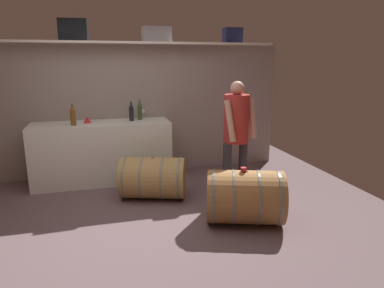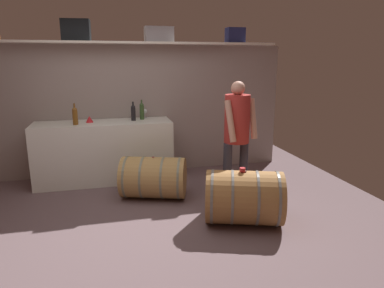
{
  "view_description": "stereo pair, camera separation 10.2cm",
  "coord_description": "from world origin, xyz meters",
  "px_view_note": "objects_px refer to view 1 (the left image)",
  "views": [
    {
      "loc": [
        -0.31,
        -3.52,
        1.8
      ],
      "look_at": [
        0.77,
        0.48,
        0.79
      ],
      "focal_mm": 32.46,
      "sensor_mm": 36.0,
      "label": 1
    },
    {
      "loc": [
        -0.21,
        -3.54,
        1.8
      ],
      "look_at": [
        0.77,
        0.48,
        0.79
      ],
      "focal_mm": 32.46,
      "sensor_mm": 36.0,
      "label": 2
    }
  ],
  "objects_px": {
    "red_funnel": "(87,120)",
    "wine_barrel_far": "(153,178)",
    "wine_bottle_dark": "(131,113)",
    "tasting_cup": "(243,169)",
    "winemaker_pouring": "(236,127)",
    "wine_glass": "(143,112)",
    "toolcase_black": "(73,30)",
    "wine_bottle_green": "(140,111)",
    "wine_barrel_near": "(245,197)",
    "wine_bottle_amber": "(73,116)",
    "toolcase_grey": "(157,34)",
    "toolcase_navy": "(232,35)",
    "work_cabinet": "(103,152)"
  },
  "relations": [
    {
      "from": "toolcase_black",
      "to": "toolcase_grey",
      "type": "bearing_deg",
      "value": 4.02
    },
    {
      "from": "toolcase_navy",
      "to": "wine_barrel_far",
      "type": "bearing_deg",
      "value": -143.73
    },
    {
      "from": "work_cabinet",
      "to": "tasting_cup",
      "type": "height_order",
      "value": "work_cabinet"
    },
    {
      "from": "work_cabinet",
      "to": "tasting_cup",
      "type": "bearing_deg",
      "value": -51.01
    },
    {
      "from": "wine_bottle_dark",
      "to": "wine_barrel_far",
      "type": "relative_size",
      "value": 0.3
    },
    {
      "from": "work_cabinet",
      "to": "red_funnel",
      "type": "relative_size",
      "value": 18.16
    },
    {
      "from": "toolcase_black",
      "to": "wine_barrel_far",
      "type": "distance_m",
      "value": 2.38
    },
    {
      "from": "red_funnel",
      "to": "wine_barrel_near",
      "type": "relative_size",
      "value": 0.11
    },
    {
      "from": "red_funnel",
      "to": "winemaker_pouring",
      "type": "distance_m",
      "value": 2.18
    },
    {
      "from": "toolcase_grey",
      "to": "red_funnel",
      "type": "relative_size",
      "value": 3.88
    },
    {
      "from": "wine_bottle_dark",
      "to": "tasting_cup",
      "type": "xyz_separation_m",
      "value": [
        1.03,
        -1.85,
        -0.4
      ]
    },
    {
      "from": "toolcase_grey",
      "to": "wine_barrel_far",
      "type": "xyz_separation_m",
      "value": [
        -0.27,
        -1.05,
        -1.89
      ]
    },
    {
      "from": "toolcase_black",
      "to": "tasting_cup",
      "type": "height_order",
      "value": "toolcase_black"
    },
    {
      "from": "toolcase_grey",
      "to": "toolcase_navy",
      "type": "relative_size",
      "value": 1.52
    },
    {
      "from": "wine_bottle_green",
      "to": "wine_barrel_far",
      "type": "relative_size",
      "value": 0.31
    },
    {
      "from": "work_cabinet",
      "to": "wine_barrel_near",
      "type": "relative_size",
      "value": 2.02
    },
    {
      "from": "toolcase_navy",
      "to": "work_cabinet",
      "type": "distance_m",
      "value": 2.73
    },
    {
      "from": "wine_bottle_amber",
      "to": "wine_barrel_far",
      "type": "distance_m",
      "value": 1.44
    },
    {
      "from": "work_cabinet",
      "to": "wine_barrel_near",
      "type": "height_order",
      "value": "work_cabinet"
    },
    {
      "from": "toolcase_grey",
      "to": "winemaker_pouring",
      "type": "height_order",
      "value": "toolcase_grey"
    },
    {
      "from": "wine_glass",
      "to": "winemaker_pouring",
      "type": "distance_m",
      "value": 1.67
    },
    {
      "from": "wine_bottle_amber",
      "to": "wine_barrel_far",
      "type": "height_order",
      "value": "wine_bottle_amber"
    },
    {
      "from": "wine_barrel_near",
      "to": "wine_bottle_dark",
      "type": "bearing_deg",
      "value": 138.5
    },
    {
      "from": "work_cabinet",
      "to": "toolcase_black",
      "type": "bearing_deg",
      "value": 143.31
    },
    {
      "from": "wine_barrel_far",
      "to": "tasting_cup",
      "type": "distance_m",
      "value": 1.35
    },
    {
      "from": "toolcase_grey",
      "to": "work_cabinet",
      "type": "relative_size",
      "value": 0.21
    },
    {
      "from": "toolcase_black",
      "to": "wine_glass",
      "type": "xyz_separation_m",
      "value": [
        0.94,
        0.01,
        -1.2
      ]
    },
    {
      "from": "toolcase_black",
      "to": "winemaker_pouring",
      "type": "bearing_deg",
      "value": -28.76
    },
    {
      "from": "red_funnel",
      "to": "wine_barrel_far",
      "type": "height_order",
      "value": "red_funnel"
    },
    {
      "from": "wine_bottle_dark",
      "to": "wine_barrel_far",
      "type": "height_order",
      "value": "wine_bottle_dark"
    },
    {
      "from": "wine_bottle_green",
      "to": "tasting_cup",
      "type": "distance_m",
      "value": 2.16
    },
    {
      "from": "wine_bottle_green",
      "to": "wine_bottle_dark",
      "type": "height_order",
      "value": "wine_bottle_green"
    },
    {
      "from": "toolcase_navy",
      "to": "toolcase_black",
      "type": "bearing_deg",
      "value": -179.09
    },
    {
      "from": "tasting_cup",
      "to": "winemaker_pouring",
      "type": "bearing_deg",
      "value": 73.99
    },
    {
      "from": "wine_bottle_dark",
      "to": "wine_bottle_green",
      "type": "bearing_deg",
      "value": 30.35
    },
    {
      "from": "winemaker_pouring",
      "to": "tasting_cup",
      "type": "bearing_deg",
      "value": 54.96
    },
    {
      "from": "toolcase_navy",
      "to": "wine_bottle_amber",
      "type": "relative_size",
      "value": 0.93
    },
    {
      "from": "wine_bottle_amber",
      "to": "winemaker_pouring",
      "type": "relative_size",
      "value": 0.2
    },
    {
      "from": "wine_bottle_green",
      "to": "wine_bottle_amber",
      "type": "height_order",
      "value": "wine_bottle_amber"
    },
    {
      "from": "work_cabinet",
      "to": "wine_barrel_near",
      "type": "xyz_separation_m",
      "value": [
        1.51,
        -1.82,
        -0.15
      ]
    },
    {
      "from": "toolcase_grey",
      "to": "wine_bottle_green",
      "type": "bearing_deg",
      "value": -161.92
    },
    {
      "from": "wine_bottle_green",
      "to": "winemaker_pouring",
      "type": "relative_size",
      "value": 0.2
    },
    {
      "from": "wine_bottle_dark",
      "to": "red_funnel",
      "type": "height_order",
      "value": "wine_bottle_dark"
    },
    {
      "from": "toolcase_black",
      "to": "wine_bottle_green",
      "type": "relative_size",
      "value": 1.3
    },
    {
      "from": "wine_bottle_dark",
      "to": "red_funnel",
      "type": "bearing_deg",
      "value": 179.54
    },
    {
      "from": "wine_barrel_near",
      "to": "wine_barrel_far",
      "type": "distance_m",
      "value": 1.33
    },
    {
      "from": "wine_bottle_amber",
      "to": "wine_bottle_dark",
      "type": "height_order",
      "value": "wine_bottle_amber"
    },
    {
      "from": "toolcase_grey",
      "to": "wine_bottle_amber",
      "type": "distance_m",
      "value": 1.73
    },
    {
      "from": "wine_bottle_amber",
      "to": "wine_glass",
      "type": "distance_m",
      "value": 1.08
    },
    {
      "from": "wine_barrel_near",
      "to": "tasting_cup",
      "type": "height_order",
      "value": "tasting_cup"
    }
  ]
}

